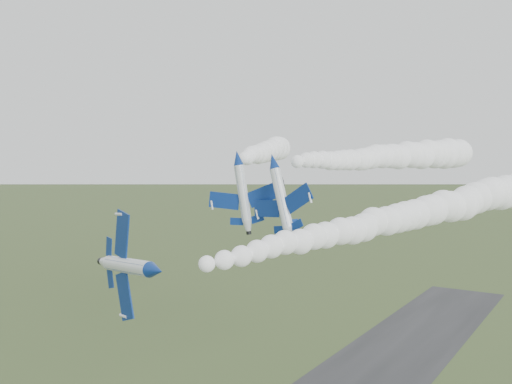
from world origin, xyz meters
TOP-DOWN VIEW (x-y plane):
  - jet_lead at (4.26, -2.65)m, footprint 7.23×13.92m
  - smoke_trail_jet_lead at (17.33, 33.03)m, footprint 26.87×67.28m
  - jet_pair_left at (-0.46, 18.78)m, footprint 9.42×10.91m
  - smoke_trail_jet_pair_left at (-16.62, 53.22)m, footprint 33.14×67.79m
  - jet_pair_right at (4.85, 19.08)m, footprint 9.65×11.85m
  - smoke_trail_jet_pair_right at (10.68, 48.19)m, footprint 15.39×54.44m

SIDE VIEW (x-z plane):
  - jet_lead at x=4.26m, z-range 28.91..40.66m
  - smoke_trail_jet_lead at x=17.33m, z-range 34.93..40.59m
  - jet_pair_right at x=4.85m, z-range 43.67..47.41m
  - jet_pair_left at x=-0.46m, z-range 44.48..47.49m
  - smoke_trail_jet_pair_right at x=10.68m, z-range 43.46..48.98m
  - smoke_trail_jet_pair_left at x=-16.62m, z-range 44.57..50.06m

